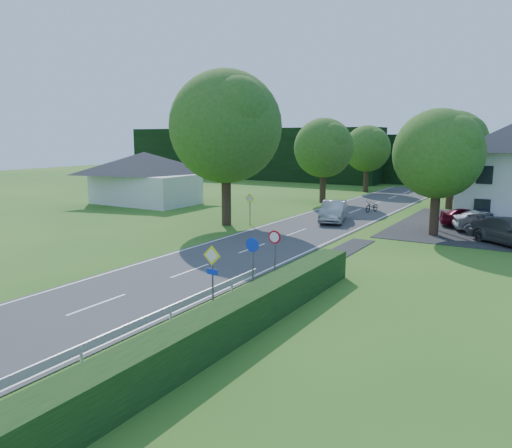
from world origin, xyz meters
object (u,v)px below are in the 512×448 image
Objects in this scene: motorcycle at (372,206)px; parasol at (493,210)px; parked_car_red at (472,217)px; streetlight at (437,169)px; parked_car_silver_a at (487,222)px; parked_car_grey at (512,232)px; moving_car at (333,211)px.

motorcycle is 10.08m from parasol.
motorcycle is 0.42× the size of parked_car_red.
motorcycle is at bearing 172.96° from parasol.
streetlight reaches higher than parked_car_silver_a.
motorcycle is 15.04m from parked_car_grey.
motorcycle is (-6.61, 6.23, -3.93)m from streetlight.
streetlight is at bearing 85.89° from parked_car_silver_a.
parked_car_grey is (11.94, -9.14, 0.32)m from motorcycle.
parked_car_grey is (12.89, -2.41, -0.01)m from moving_car.
parked_car_grey is (3.11, -5.50, 0.05)m from parked_car_red.
streetlight is 1.59× the size of moving_car.
parked_car_grey is at bearing -28.63° from streetlight.
moving_car reaches higher than parked_car_red.
parked_car_silver_a reaches higher than motorcycle.
moving_car is at bearing -176.24° from streetlight.
parked_car_silver_a is (3.43, 1.00, -3.70)m from streetlight.
streetlight is at bearing -28.94° from motorcycle.
parked_car_grey is (5.33, -2.91, -3.61)m from streetlight.
parked_car_red reaches higher than parked_car_silver_a.
parked_car_silver_a is at bearing -7.78° from moving_car.
parked_car_grey is at bearing -23.06° from motorcycle.
moving_car is 2.66× the size of motorcycle.
moving_car is 12.25m from parasol.
parasol is (9.99, -1.23, 0.56)m from motorcycle.
parked_car_grey reaches higher than parked_car_silver_a.
parked_car_red is (8.83, -3.64, 0.27)m from motorcycle.
parasol is (1.16, 2.41, 0.29)m from parked_car_red.
parked_car_silver_a is at bearing -160.44° from parked_car_red.
motorcycle is 0.43× the size of parked_car_silver_a.
streetlight is 3.40× the size of parasol.
parked_car_grey is at bearing -76.17° from parasol.
parked_car_grey reaches higher than parked_car_red.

